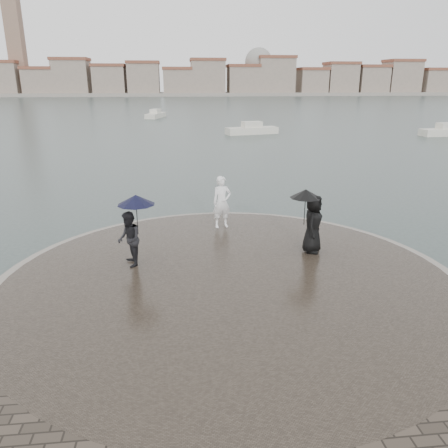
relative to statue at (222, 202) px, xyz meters
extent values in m
plane|color=#2B3835|center=(-0.25, -7.77, -1.29)|extent=(400.00, 400.00, 0.00)
cylinder|color=gray|center=(-0.25, -4.27, -1.13)|extent=(12.50, 12.50, 0.32)
cylinder|color=#2D261E|center=(-0.25, -4.27, -1.11)|extent=(11.90, 11.90, 0.36)
imported|color=white|center=(0.00, 0.00, 0.00)|extent=(0.75, 0.58, 1.85)
imported|color=black|center=(-2.94, -3.14, -0.14)|extent=(0.76, 0.89, 1.58)
cylinder|color=black|center=(-2.69, -3.04, 0.42)|extent=(0.02, 0.02, 0.90)
cone|color=black|center=(-2.69, -3.04, 0.97)|extent=(1.05, 1.05, 0.28)
imported|color=black|center=(2.49, -2.66, -0.03)|extent=(0.90, 1.04, 1.79)
cylinder|color=black|center=(2.24, -2.56, 0.37)|extent=(0.02, 0.02, 0.90)
cone|color=black|center=(2.24, -2.56, 0.89)|extent=(0.94, 0.94, 0.26)
cube|color=gray|center=(-0.25, 155.23, -0.69)|extent=(260.00, 20.00, 1.20)
cube|color=gray|center=(-60.25, 152.23, 4.21)|extent=(11.00, 10.00, 11.00)
cube|color=brown|center=(-60.25, 152.23, 10.21)|extent=(11.60, 10.60, 1.00)
cube|color=gray|center=(-48.25, 152.23, 3.21)|extent=(10.00, 10.00, 9.00)
cube|color=brown|center=(-48.25, 152.23, 8.21)|extent=(10.60, 10.60, 1.00)
cube|color=gray|center=(-37.25, 152.23, 4.71)|extent=(12.00, 10.00, 12.00)
cube|color=brown|center=(-37.25, 152.23, 11.21)|extent=(12.60, 10.60, 1.00)
cube|color=gray|center=(-24.25, 152.23, 3.71)|extent=(11.00, 10.00, 10.00)
cube|color=brown|center=(-24.25, 152.23, 9.21)|extent=(11.60, 10.60, 1.00)
cube|color=gray|center=(-12.25, 152.23, 4.21)|extent=(11.00, 10.00, 11.00)
cube|color=brown|center=(-12.25, 152.23, 10.21)|extent=(11.60, 10.60, 1.00)
cube|color=gray|center=(-0.25, 152.23, 3.21)|extent=(10.00, 10.00, 9.00)
cube|color=brown|center=(-0.25, 152.23, 8.21)|extent=(10.60, 10.60, 1.00)
cube|color=gray|center=(10.75, 152.23, 4.71)|extent=(12.00, 10.00, 12.00)
cube|color=brown|center=(10.75, 152.23, 11.21)|extent=(12.60, 10.60, 1.00)
cube|color=gray|center=(23.75, 152.23, 3.71)|extent=(11.00, 10.00, 10.00)
cube|color=brown|center=(23.75, 152.23, 9.21)|extent=(11.60, 10.60, 1.00)
cube|color=gray|center=(35.75, 152.23, 5.21)|extent=(13.00, 10.00, 13.00)
cube|color=brown|center=(35.75, 152.23, 12.21)|extent=(13.60, 10.60, 1.00)
cube|color=gray|center=(49.75, 152.23, 3.21)|extent=(10.00, 10.00, 9.00)
cube|color=brown|center=(49.75, 152.23, 8.21)|extent=(10.60, 10.60, 1.00)
cube|color=gray|center=(60.75, 152.23, 4.21)|extent=(11.00, 10.00, 11.00)
cube|color=brown|center=(60.75, 152.23, 10.21)|extent=(11.60, 10.60, 1.00)
cube|color=gray|center=(72.75, 152.23, 3.71)|extent=(11.00, 10.00, 10.00)
cube|color=brown|center=(72.75, 152.23, 9.21)|extent=(11.60, 10.60, 1.00)
cube|color=gray|center=(84.75, 152.23, 4.71)|extent=(12.00, 10.00, 12.00)
cube|color=brown|center=(84.75, 152.23, 11.21)|extent=(12.60, 10.60, 1.00)
cube|color=gray|center=(97.75, 152.23, 3.21)|extent=(10.00, 10.00, 9.00)
cube|color=brown|center=(97.75, 152.23, 8.21)|extent=(10.60, 10.60, 1.00)
cube|color=#846654|center=(-55.25, 154.23, 14.71)|extent=(5.00, 5.00, 32.00)
sphere|color=gray|center=(29.75, 154.23, 10.71)|extent=(10.00, 10.00, 10.00)
cube|color=silver|center=(6.45, 31.36, -1.04)|extent=(5.72, 2.88, 0.90)
cube|color=silver|center=(6.45, 31.36, -0.44)|extent=(2.23, 1.65, 0.90)
cube|color=silver|center=(26.03, 27.71, -1.04)|extent=(5.61, 2.06, 0.90)
cube|color=silver|center=(26.03, 27.71, -0.44)|extent=(2.09, 1.36, 0.90)
cube|color=silver|center=(-4.46, 53.82, -1.04)|extent=(3.13, 5.73, 0.90)
cube|color=silver|center=(-4.46, 53.82, -0.44)|extent=(1.73, 2.26, 0.90)
camera|label=1|loc=(-1.54, -14.82, 4.09)|focal=35.00mm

